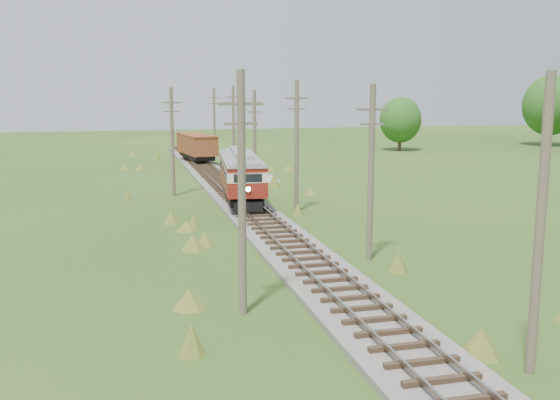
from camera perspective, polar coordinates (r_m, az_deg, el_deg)
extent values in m
cube|color=#605B54|center=(45.49, -3.41, -0.42)|extent=(3.60, 96.00, 0.25)
cube|color=#726659|center=(45.30, -4.31, -0.01)|extent=(0.08, 96.00, 0.17)
cube|color=#726659|center=(45.56, -2.53, 0.06)|extent=(0.08, 96.00, 0.17)
cube|color=#2D2116|center=(45.45, -3.41, -0.17)|extent=(2.40, 96.00, 0.16)
cube|color=black|center=(45.87, -3.55, 0.75)|extent=(3.34, 10.52, 0.42)
cube|color=maroon|center=(45.73, -3.56, 1.91)|extent=(3.83, 11.45, 1.03)
cube|color=beige|center=(45.62, -3.57, 2.95)|extent=(3.86, 11.51, 0.66)
cube|color=black|center=(45.62, -3.57, 2.95)|extent=(3.83, 11.01, 0.51)
cube|color=maroon|center=(45.57, -3.58, 3.54)|extent=(3.83, 11.45, 0.28)
cube|color=gray|center=(45.54, -3.58, 3.92)|extent=(3.89, 11.57, 0.36)
cube|color=gray|center=(45.51, -3.59, 4.32)|extent=(2.09, 8.50, 0.37)
sphere|color=#FFF2BF|center=(40.09, -2.93, 0.99)|extent=(0.34, 0.34, 0.34)
cylinder|color=black|center=(47.09, -3.76, 5.80)|extent=(0.53, 4.34, 1.81)
cylinder|color=black|center=(41.65, -4.06, -0.25)|extent=(0.19, 0.76, 0.75)
cylinder|color=black|center=(41.76, -2.14, -0.21)|extent=(0.19, 0.76, 0.75)
cylinder|color=black|center=(50.02, -4.73, 1.44)|extent=(0.19, 0.76, 0.75)
cylinder|color=black|center=(50.12, -3.13, 1.47)|extent=(0.19, 0.76, 0.75)
cube|color=black|center=(73.22, -7.61, 4.04)|extent=(3.26, 7.81, 0.53)
cube|color=brown|center=(73.10, -7.63, 5.06)|extent=(3.93, 8.72, 2.10)
cube|color=brown|center=(73.02, -7.65, 5.93)|extent=(4.00, 8.90, 0.13)
cylinder|color=black|center=(70.58, -7.69, 3.87)|extent=(0.25, 0.85, 0.84)
cylinder|color=black|center=(71.00, -6.46, 3.93)|extent=(0.25, 0.85, 0.84)
cylinder|color=black|center=(75.45, -8.68, 4.22)|extent=(0.25, 0.85, 0.84)
cylinder|color=black|center=(75.84, -7.52, 4.28)|extent=(0.25, 0.85, 0.84)
cone|color=gray|center=(58.69, -1.77, 2.37)|extent=(3.16, 3.16, 1.18)
cone|color=gray|center=(57.94, -0.80, 2.03)|extent=(1.77, 1.77, 0.69)
cylinder|color=brown|center=(19.23, 22.68, -2.36)|extent=(0.30, 0.30, 8.80)
cylinder|color=brown|center=(30.55, 8.31, 2.38)|extent=(0.30, 0.30, 8.60)
cube|color=brown|center=(30.31, 8.46, 8.20)|extent=(1.60, 0.12, 0.12)
cube|color=brown|center=(30.34, 8.43, 6.88)|extent=(1.20, 0.10, 0.10)
cylinder|color=brown|center=(42.74, 1.52, 4.85)|extent=(0.30, 0.30, 9.00)
cube|color=brown|center=(42.58, 1.54, 9.28)|extent=(1.60, 0.12, 0.12)
cube|color=brown|center=(42.59, 1.54, 8.34)|extent=(1.20, 0.10, 0.10)
cylinder|color=brown|center=(55.31, -2.34, 5.67)|extent=(0.30, 0.30, 8.40)
cube|color=brown|center=(55.17, -2.36, 8.78)|extent=(1.60, 0.12, 0.12)
cube|color=brown|center=(55.19, -2.36, 8.05)|extent=(1.20, 0.10, 0.10)
cylinder|color=brown|center=(68.11, -4.28, 6.64)|extent=(0.30, 0.30, 8.90)
cube|color=brown|center=(68.01, -4.31, 9.38)|extent=(1.60, 0.12, 0.12)
cube|color=brown|center=(68.01, -4.31, 8.79)|extent=(1.20, 0.10, 0.10)
cylinder|color=brown|center=(80.90, -6.03, 7.04)|extent=(0.30, 0.30, 8.70)
cube|color=brown|center=(80.81, -6.07, 9.27)|extent=(1.60, 0.12, 0.12)
cube|color=brown|center=(80.82, -6.06, 8.78)|extent=(1.20, 0.10, 0.10)
cylinder|color=brown|center=(22.67, -3.51, 0.40)|extent=(0.30, 0.30, 9.00)
cube|color=brown|center=(22.37, -3.60, 8.77)|extent=(1.60, 0.12, 0.12)
cube|color=brown|center=(22.40, -3.58, 6.98)|extent=(1.20, 0.10, 0.10)
cylinder|color=brown|center=(50.28, -9.82, 5.23)|extent=(0.30, 0.30, 8.60)
cube|color=brown|center=(50.14, -9.92, 8.76)|extent=(1.60, 0.12, 0.12)
cube|color=brown|center=(50.15, -9.90, 7.96)|extent=(1.20, 0.10, 0.10)
cylinder|color=#38281C|center=(105.98, 23.33, 5.57)|extent=(0.50, 0.50, 3.60)
ellipsoid|color=#254F17|center=(105.81, 23.50, 7.94)|extent=(8.40, 8.40, 9.24)
cylinder|color=#38281C|center=(90.77, 10.88, 5.26)|extent=(0.50, 0.50, 2.52)
ellipsoid|color=#254F17|center=(90.58, 10.95, 7.21)|extent=(5.88, 5.88, 6.47)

